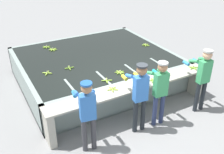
# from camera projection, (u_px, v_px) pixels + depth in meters

# --- Properties ---
(ground_plane) EXTENTS (80.00, 80.00, 0.00)m
(ground_plane) POSITION_uv_depth(u_px,v_px,m) (137.00, 120.00, 6.62)
(ground_plane) COLOR gray
(ground_plane) RESTS_ON ground
(wash_tank) EXTENTS (4.50, 3.87, 0.88)m
(wash_tank) POSITION_uv_depth(u_px,v_px,m) (96.00, 68.00, 8.23)
(wash_tank) COLOR gray
(wash_tank) RESTS_ON ground
(work_ledge) EXTENTS (4.50, 0.45, 0.88)m
(work_ledge) POSITION_uv_depth(u_px,v_px,m) (133.00, 95.00, 6.49)
(work_ledge) COLOR #A8A393
(work_ledge) RESTS_ON ground
(worker_0) EXTENTS (0.48, 0.74, 1.66)m
(worker_0) POSITION_uv_depth(u_px,v_px,m) (87.00, 110.00, 5.27)
(worker_0) COLOR #38383D
(worker_0) RESTS_ON ground
(worker_1) EXTENTS (0.45, 0.74, 1.73)m
(worker_1) POSITION_uv_depth(u_px,v_px,m) (140.00, 91.00, 5.79)
(worker_1) COLOR #1E2328
(worker_1) RESTS_ON ground
(worker_2) EXTENTS (0.45, 0.73, 1.67)m
(worker_2) POSITION_uv_depth(u_px,v_px,m) (160.00, 87.00, 6.04)
(worker_2) COLOR navy
(worker_2) RESTS_ON ground
(worker_3) EXTENTS (0.43, 0.73, 1.71)m
(worker_3) POSITION_uv_depth(u_px,v_px,m) (203.00, 74.00, 6.54)
(worker_3) COLOR #1E2328
(worker_3) RESTS_ON ground
(banana_bunch_floating_0) EXTENTS (0.28, 0.28, 0.08)m
(banana_bunch_floating_0) POSITION_uv_depth(u_px,v_px,m) (53.00, 49.00, 8.39)
(banana_bunch_floating_0) COLOR #8CB738
(banana_bunch_floating_0) RESTS_ON wash_tank
(banana_bunch_floating_1) EXTENTS (0.28, 0.28, 0.08)m
(banana_bunch_floating_1) POSITION_uv_depth(u_px,v_px,m) (47.00, 47.00, 8.58)
(banana_bunch_floating_1) COLOR #7FAD33
(banana_bunch_floating_1) RESTS_ON wash_tank
(banana_bunch_floating_2) EXTENTS (0.25, 0.25, 0.08)m
(banana_bunch_floating_2) POSITION_uv_depth(u_px,v_px,m) (47.00, 73.00, 6.94)
(banana_bunch_floating_2) COLOR #9EC642
(banana_bunch_floating_2) RESTS_ON wash_tank
(banana_bunch_floating_3) EXTENTS (0.28, 0.28, 0.08)m
(banana_bunch_floating_3) POSITION_uv_depth(u_px,v_px,m) (69.00, 68.00, 7.21)
(banana_bunch_floating_3) COLOR #75A333
(banana_bunch_floating_3) RESTS_ON wash_tank
(banana_bunch_floating_4) EXTENTS (0.27, 0.28, 0.08)m
(banana_bunch_floating_4) POSITION_uv_depth(u_px,v_px,m) (120.00, 72.00, 6.98)
(banana_bunch_floating_4) COLOR #8CB738
(banana_bunch_floating_4) RESTS_ON wash_tank
(banana_bunch_floating_5) EXTENTS (0.27, 0.27, 0.08)m
(banana_bunch_floating_5) POSITION_uv_depth(u_px,v_px,m) (107.00, 80.00, 6.59)
(banana_bunch_floating_5) COLOR #8CB738
(banana_bunch_floating_5) RESTS_ON wash_tank
(banana_bunch_floating_6) EXTENTS (0.28, 0.27, 0.08)m
(banana_bunch_floating_6) POSITION_uv_depth(u_px,v_px,m) (146.00, 45.00, 8.73)
(banana_bunch_floating_6) COLOR #8CB738
(banana_bunch_floating_6) RESTS_ON wash_tank
(banana_bunch_ledge_0) EXTENTS (0.28, 0.27, 0.08)m
(banana_bunch_ledge_0) POSITION_uv_depth(u_px,v_px,m) (193.00, 68.00, 7.22)
(banana_bunch_ledge_0) COLOR #7FAD33
(banana_bunch_ledge_0) RESTS_ON work_ledge
(banana_bunch_ledge_1) EXTENTS (0.27, 0.27, 0.08)m
(banana_bunch_ledge_1) POSITION_uv_depth(u_px,v_px,m) (112.00, 89.00, 6.21)
(banana_bunch_ledge_1) COLOR #9EC642
(banana_bunch_ledge_1) RESTS_ON work_ledge
(banana_bunch_ledge_2) EXTENTS (0.26, 0.28, 0.08)m
(banana_bunch_ledge_2) POSITION_uv_depth(u_px,v_px,m) (154.00, 80.00, 6.58)
(banana_bunch_ledge_2) COLOR #8CB738
(banana_bunch_ledge_2) RESTS_ON work_ledge
(knife_0) EXTENTS (0.25, 0.29, 0.02)m
(knife_0) POSITION_uv_depth(u_px,v_px,m) (170.00, 74.00, 6.91)
(knife_0) COLOR silver
(knife_0) RESTS_ON work_ledge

